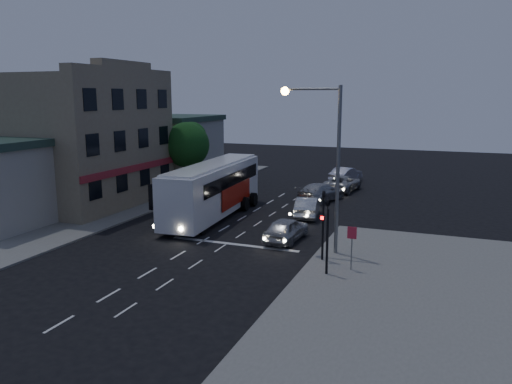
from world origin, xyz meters
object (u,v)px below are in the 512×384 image
at_px(car_sedan_a, 307,207).
at_px(street_tree, 187,143).
at_px(traffic_signal_main, 323,217).
at_px(traffic_signal_side, 328,228).
at_px(car_sedan_c, 343,183).
at_px(car_suv, 286,229).
at_px(streetlight, 326,150).
at_px(car_extra, 346,175).
at_px(tour_bus, 214,188).
at_px(regulatory_sign, 352,241).
at_px(car_sedan_b, 321,192).

height_order(car_sedan_a, street_tree, street_tree).
height_order(traffic_signal_main, traffic_signal_side, same).
relative_size(car_sedan_c, traffic_signal_side, 1.27).
relative_size(car_suv, streetlight, 0.47).
distance_m(car_sedan_a, traffic_signal_main, 10.11).
xyz_separation_m(car_extra, street_tree, (-12.12, -10.63, 3.73)).
bearing_deg(traffic_signal_side, car_sedan_a, 109.80).
height_order(tour_bus, regulatory_sign, tour_bus).
height_order(car_sedan_c, streetlight, streetlight).
relative_size(car_sedan_c, traffic_signal_main, 1.27).
height_order(car_sedan_b, car_sedan_c, car_sedan_b).
height_order(car_suv, regulatory_sign, regulatory_sign).
distance_m(car_suv, car_sedan_b, 12.02).
relative_size(traffic_signal_main, traffic_signal_side, 1.00).
distance_m(tour_bus, car_sedan_b, 10.09).
distance_m(car_sedan_c, traffic_signal_main, 20.46).
bearing_deg(traffic_signal_side, street_tree, 135.50).
height_order(car_sedan_b, traffic_signal_main, traffic_signal_main).
distance_m(car_sedan_b, car_extra, 9.86).
bearing_deg(car_extra, tour_bus, 85.21).
xyz_separation_m(car_suv, street_tree, (-12.85, 11.22, 3.78)).
xyz_separation_m(traffic_signal_side, streetlight, (-0.96, 3.40, 3.31)).
bearing_deg(car_suv, car_sedan_b, -82.04).
relative_size(car_sedan_a, regulatory_sign, 1.96).
bearing_deg(car_suv, car_sedan_a, -82.29).
bearing_deg(traffic_signal_main, car_suv, 134.33).
bearing_deg(traffic_signal_main, car_extra, 98.43).
height_order(traffic_signal_side, street_tree, street_tree).
distance_m(car_sedan_c, streetlight, 19.59).
relative_size(car_suv, street_tree, 0.68).
relative_size(streetlight, street_tree, 1.45).
bearing_deg(car_extra, traffic_signal_main, 111.90).
bearing_deg(car_sedan_c, car_sedan_a, 94.44).
bearing_deg(car_sedan_c, street_tree, 31.19).
xyz_separation_m(car_suv, car_sedan_a, (-0.43, 6.35, -0.01)).
bearing_deg(traffic_signal_main, car_sedan_a, 109.87).
bearing_deg(car_sedan_a, car_sedan_c, -101.52).
height_order(car_sedan_a, traffic_signal_side, traffic_signal_side).
height_order(car_suv, car_sedan_b, car_sedan_b).
bearing_deg(car_suv, regulatory_sign, 142.85).
relative_size(car_sedan_c, car_extra, 1.11).
height_order(car_sedan_b, street_tree, street_tree).
bearing_deg(regulatory_sign, car_sedan_b, 109.02).
bearing_deg(traffic_signal_side, tour_bus, 139.44).
relative_size(tour_bus, streetlight, 1.42).
distance_m(tour_bus, regulatory_sign, 13.81).
height_order(car_extra, traffic_signal_side, traffic_signal_side).
distance_m(car_extra, traffic_signal_side, 27.26).
relative_size(car_sedan_b, street_tree, 0.85).
height_order(traffic_signal_main, regulatory_sign, traffic_signal_main).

